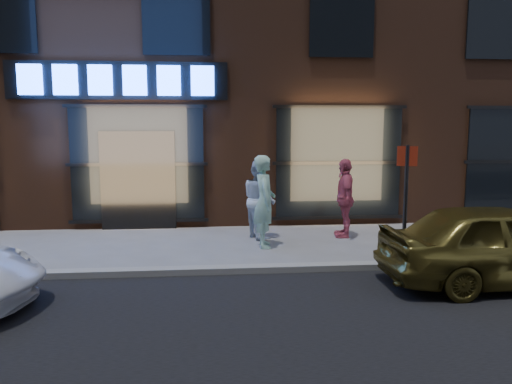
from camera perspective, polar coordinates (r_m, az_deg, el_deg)
The scene contains 8 objects.
ground at distance 8.96m, azimuth -16.53°, elevation -9.24°, with size 90.00×90.00×0.00m, color slate.
curb at distance 8.94m, azimuth -16.55°, elevation -8.87°, with size 60.00×0.25×0.12m, color gray.
storefront_building at distance 16.68m, azimuth -11.76°, elevation 16.50°, with size 30.20×8.28×10.30m.
man_bowtie at distance 10.42m, azimuth 0.97°, elevation -1.09°, with size 0.71×0.46×1.93m, color #AADFC7.
man_cap at distance 11.28m, azimuth 0.39°, elevation -0.81°, with size 0.86×0.67×1.77m, color white.
passerby at distance 11.55m, azimuth 10.10°, elevation -0.68°, with size 1.05×0.44×1.80m, color #CB536C.
gold_sedan at distance 8.92m, azimuth 26.54°, elevation -5.37°, with size 1.58×3.93×1.34m, color brown.
sign_post at distance 9.29m, azimuth 16.74°, elevation -0.22°, with size 0.34×0.13×2.20m.
Camera 1 is at (1.74, -8.40, 2.57)m, focal length 35.00 mm.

